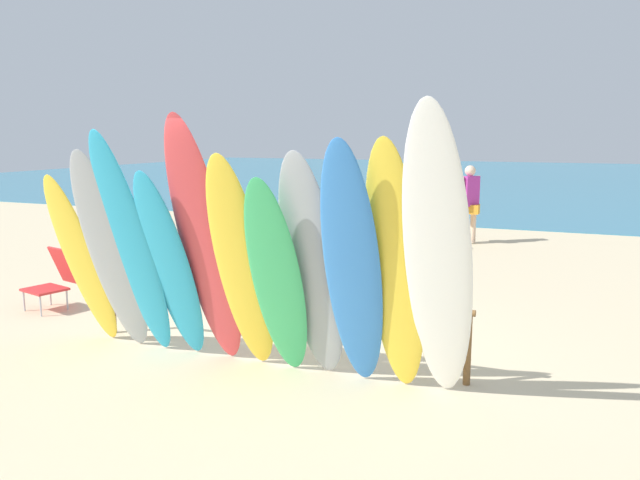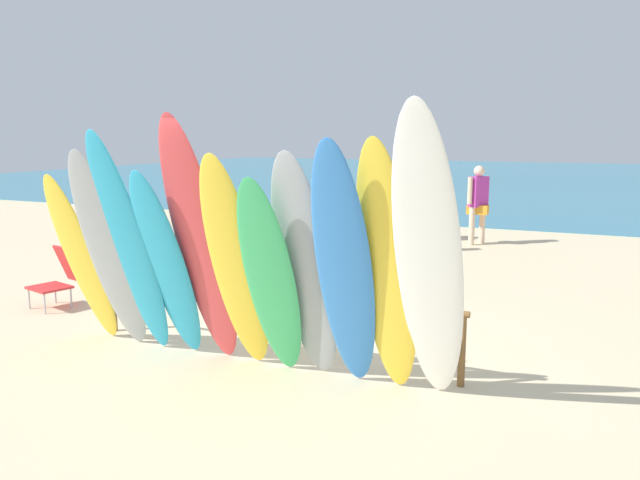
# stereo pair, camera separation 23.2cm
# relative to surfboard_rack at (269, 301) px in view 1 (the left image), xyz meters

# --- Properties ---
(ground) EXTENTS (60.00, 60.00, 0.00)m
(ground) POSITION_rel_surfboard_rack_xyz_m (0.00, 14.00, -0.61)
(ground) COLOR beige
(ocean_water) EXTENTS (60.00, 40.00, 0.02)m
(ocean_water) POSITION_rel_surfboard_rack_xyz_m (0.00, 30.42, -0.60)
(ocean_water) COLOR teal
(ocean_water) RESTS_ON ground
(surfboard_rack) EXTENTS (4.31, 0.07, 0.74)m
(surfboard_rack) POSITION_rel_surfboard_rack_xyz_m (0.00, 0.00, 0.00)
(surfboard_rack) COLOR brown
(surfboard_rack) RESTS_ON ground
(surfboard_yellow_0) EXTENTS (0.59, 0.86, 1.97)m
(surfboard_yellow_0) POSITION_rel_surfboard_rack_xyz_m (-2.00, -0.55, 0.38)
(surfboard_yellow_0) COLOR yellow
(surfboard_yellow_0) RESTS_ON ground
(surfboard_grey_1) EXTENTS (0.59, 0.91, 2.23)m
(surfboard_grey_1) POSITION_rel_surfboard_rack_xyz_m (-1.53, -0.64, 0.51)
(surfboard_grey_1) COLOR #999EA3
(surfboard_grey_1) RESTS_ON ground
(surfboard_teal_2) EXTENTS (0.56, 0.99, 2.42)m
(surfboard_teal_2) POSITION_rel_surfboard_rack_xyz_m (-1.21, -0.68, 0.61)
(surfboard_teal_2) COLOR #289EC6
(surfboard_teal_2) RESTS_ON ground
(surfboard_teal_3) EXTENTS (0.54, 0.90, 2.05)m
(surfboard_teal_3) POSITION_rel_surfboard_rack_xyz_m (-0.81, -0.61, 0.42)
(surfboard_teal_3) COLOR #289EC6
(surfboard_teal_3) RESTS_ON ground
(surfboard_red_4) EXTENTS (0.57, 0.96, 2.57)m
(surfboard_red_4) POSITION_rel_surfboard_rack_xyz_m (-0.37, -0.64, 0.68)
(surfboard_red_4) COLOR #D13D42
(surfboard_red_4) RESTS_ON ground
(surfboard_yellow_5) EXTENTS (0.55, 0.92, 2.22)m
(surfboard_yellow_5) POSITION_rel_surfboard_rack_xyz_m (0.03, -0.63, 0.50)
(surfboard_yellow_5) COLOR yellow
(surfboard_yellow_5) RESTS_ON ground
(surfboard_green_6) EXTENTS (0.54, 0.87, 2.01)m
(surfboard_green_6) POSITION_rel_surfboard_rack_xyz_m (0.41, -0.64, 0.40)
(surfboard_green_6) COLOR #38B266
(surfboard_green_6) RESTS_ON ground
(surfboard_grey_7) EXTENTS (0.59, 0.85, 2.24)m
(surfboard_grey_7) POSITION_rel_surfboard_rack_xyz_m (0.74, -0.57, 0.51)
(surfboard_grey_7) COLOR #999EA3
(surfboard_grey_7) RESTS_ON ground
(surfboard_blue_8) EXTENTS (0.56, 1.01, 2.35)m
(surfboard_blue_8) POSITION_rel_surfboard_rack_xyz_m (1.18, -0.69, 0.57)
(surfboard_blue_8) COLOR #337AD1
(surfboard_blue_8) RESTS_ON ground
(surfboard_yellow_9) EXTENTS (0.54, 0.86, 2.36)m
(surfboard_yellow_9) POSITION_rel_surfboard_rack_xyz_m (1.55, -0.61, 0.57)
(surfboard_yellow_9) COLOR yellow
(surfboard_yellow_9) RESTS_ON ground
(surfboard_white_10) EXTENTS (0.57, 1.15, 2.64)m
(surfboard_white_10) POSITION_rel_surfboard_rack_xyz_m (1.94, -0.74, 0.72)
(surfboard_white_10) COLOR white
(surfboard_white_10) RESTS_ON ground
(beachgoer_by_water) EXTENTS (0.56, 0.32, 1.55)m
(beachgoer_by_water) POSITION_rel_surfboard_rack_xyz_m (-0.47, 6.35, 0.29)
(beachgoer_by_water) COLOR #9E704C
(beachgoer_by_water) RESTS_ON ground
(beachgoer_near_rack) EXTENTS (0.44, 0.57, 1.70)m
(beachgoer_near_rack) POSITION_rel_surfboard_rack_xyz_m (0.82, 7.97, 0.37)
(beachgoer_near_rack) COLOR beige
(beachgoer_near_rack) RESTS_ON ground
(beachgoer_midbeach) EXTENTS (0.42, 0.58, 1.60)m
(beachgoer_midbeach) POSITION_rel_surfboard_rack_xyz_m (-0.74, 7.81, 0.32)
(beachgoer_midbeach) COLOR beige
(beachgoer_midbeach) RESTS_ON ground
(beach_chair_red) EXTENTS (0.65, 0.76, 0.83)m
(beach_chair_red) POSITION_rel_surfboard_rack_xyz_m (-3.19, 1.79, -0.17)
(beach_chair_red) COLOR #B7B7BC
(beach_chair_red) RESTS_ON ground
(beach_chair_blue) EXTENTS (0.65, 0.77, 0.83)m
(beach_chair_blue) POSITION_rel_surfboard_rack_xyz_m (-3.56, 0.59, -0.17)
(beach_chair_blue) COLOR #B7B7BC
(beach_chair_blue) RESTS_ON ground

